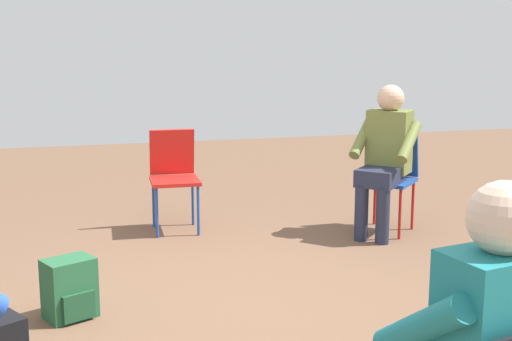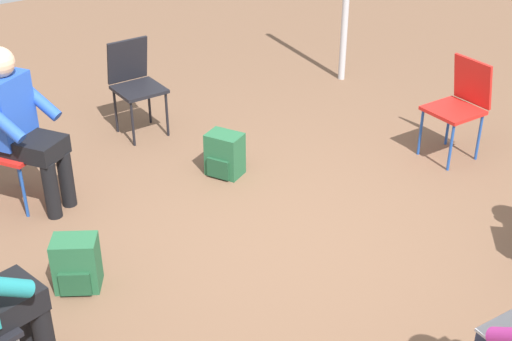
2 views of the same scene
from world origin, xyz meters
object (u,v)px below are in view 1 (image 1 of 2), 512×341
object	(u,v)px
person_in_olive	(385,152)
backpack_by_empty_chair	(70,292)
chair_northwest	(391,173)
chair_west	(174,172)

from	to	relation	value
person_in_olive	backpack_by_empty_chair	size ratio (longest dim) A/B	3.44
chair_northwest	person_in_olive	world-z (taller)	person_in_olive
chair_northwest	person_in_olive	xyz separation A→B (m)	(0.12, -0.12, 0.20)
person_in_olive	backpack_by_empty_chair	bearing A→B (deg)	69.15
chair_west	chair_northwest	world-z (taller)	same
person_in_olive	chair_west	bearing A→B (deg)	24.32
person_in_olive	backpack_by_empty_chair	distance (m)	2.84
chair_west	chair_northwest	size ratio (longest dim) A/B	1.00
chair_northwest	backpack_by_empty_chair	bearing A→B (deg)	70.30
chair_northwest	person_in_olive	bearing A→B (deg)	90.00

